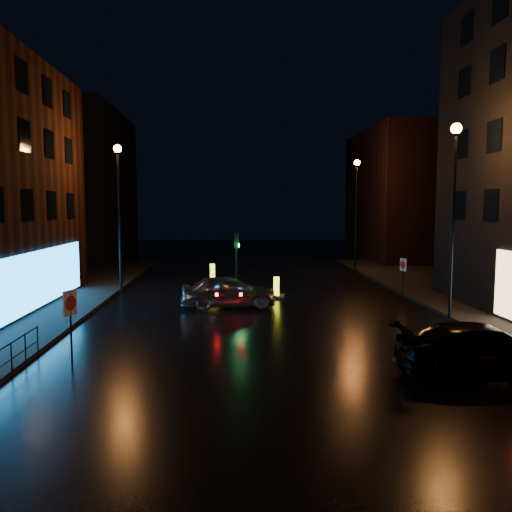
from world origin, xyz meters
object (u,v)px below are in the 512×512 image
Objects in this scene: dark_sedan at (485,350)px; road_sign_left at (70,310)px; bollard_far at (212,277)px; road_sign_right at (403,268)px; silver_hatchback at (229,291)px; bollard_near at (276,293)px; traffic_signal at (237,284)px.

road_sign_left is at bearing 83.10° from dark_sedan.
road_sign_right reaches higher than bollard_far.
bollard_far is at bearing 23.55° from dark_sedan.
silver_hatchback is 3.68m from bollard_near.
bollard_far is (-3.69, 6.61, -0.00)m from bollard_near.
road_sign_right is at bearing 10.84° from bollard_near.
road_sign_right is at bearing -12.08° from traffic_signal.
silver_hatchback is 2.21× the size of road_sign_right.
dark_sedan is 21.33m from bollard_far.
bollard_far is 0.68× the size of road_sign_right.
bollard_near is 7.57m from bollard_far.
dark_sedan is 2.45× the size of road_sign_right.
silver_hatchback is (-0.45, -4.36, 0.29)m from traffic_signal.
silver_hatchback is 3.27× the size of bollard_far.
road_sign_left reaches higher than bollard_far.
silver_hatchback is 10.18m from road_sign_left.
bollard_near is (2.59, 2.55, -0.55)m from silver_hatchback.
road_sign_left is (-7.44, -11.45, 1.54)m from bollard_near.
silver_hatchback is at bearing -2.56° from road_sign_right.
road_sign_left is (-3.75, -18.07, 1.55)m from bollard_far.
road_sign_left reaches higher than bollard_near.
traffic_signal reaches higher than silver_hatchback.
bollard_far is at bearing -49.15° from road_sign_right.
silver_hatchback is 9.25m from bollard_far.
silver_hatchback is 3.26× the size of bollard_near.
traffic_signal is at bearing -28.84° from road_sign_right.
traffic_signal is 5.05m from bollard_far.
road_sign_right is at bearing -80.37° from silver_hatchback.
silver_hatchback reaches higher than bollard_far.
bollard_far is at bearing 100.92° from road_sign_left.
road_sign_left reaches higher than road_sign_right.
bollard_near is 7.08m from road_sign_right.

